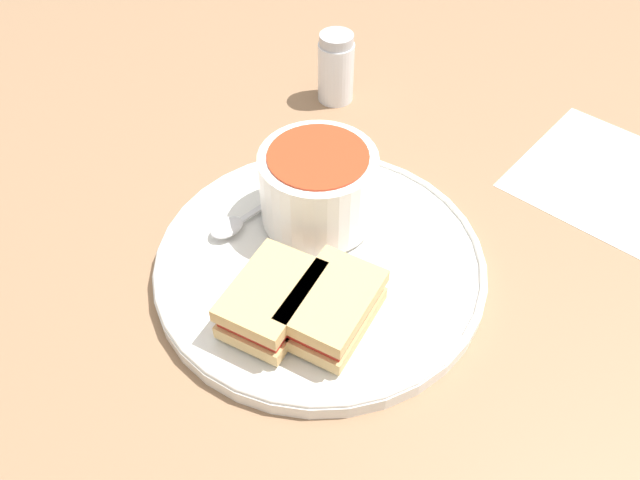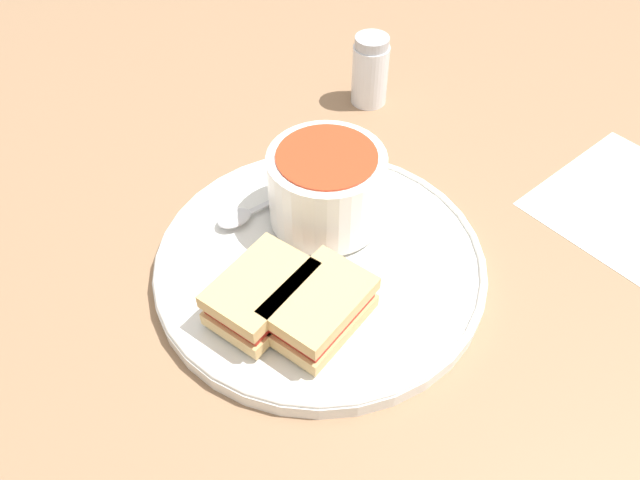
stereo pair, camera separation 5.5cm
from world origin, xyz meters
TOP-DOWN VIEW (x-y plane):
  - ground_plane at (0.00, 0.00)m, footprint 2.40×2.40m
  - plate at (0.00, 0.00)m, footprint 0.30×0.30m
  - soup_bowl at (-0.05, -0.01)m, footprint 0.11×0.11m
  - spoon at (-0.02, -0.09)m, footprint 0.10×0.07m
  - sandwich_half_near at (0.07, -0.02)m, footprint 0.10×0.08m
  - sandwich_half_far at (0.07, 0.03)m, footprint 0.10×0.08m
  - salt_shaker at (-0.27, -0.05)m, footprint 0.04×0.04m

SIDE VIEW (x-z plane):
  - ground_plane at x=0.00m, z-range 0.00..0.00m
  - plate at x=0.00m, z-range 0.00..0.02m
  - spoon at x=-0.02m, z-range 0.02..0.03m
  - sandwich_half_near at x=0.07m, z-range 0.02..0.05m
  - sandwich_half_far at x=0.07m, z-range 0.02..0.05m
  - salt_shaker at x=-0.27m, z-range 0.00..0.08m
  - soup_bowl at x=-0.05m, z-range 0.02..0.09m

